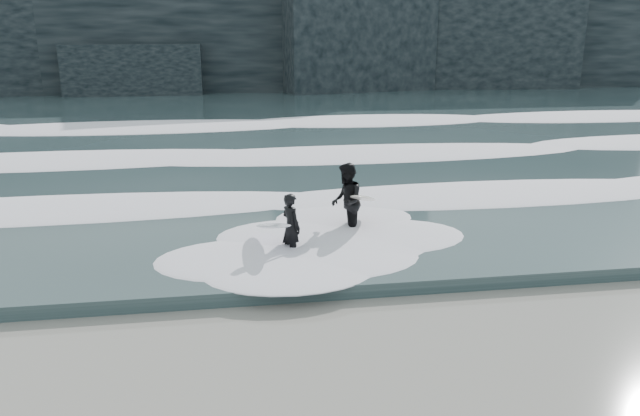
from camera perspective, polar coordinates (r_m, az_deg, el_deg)
The scene contains 8 objects.
ground at distance 9.39m, azimuth 2.87°, elevation -16.14°, with size 120.00×120.00×0.00m, color #8B7655.
sea at distance 37.13m, azimuth -6.37°, elevation 8.37°, with size 90.00×52.00×0.30m, color #2E3F42.
headland at distance 53.80m, azimuth -7.48°, elevation 15.84°, with size 70.00×9.00×10.00m, color black.
foam_near at distance 17.47m, azimuth -3.13°, elevation 0.71°, with size 60.00×3.20×0.20m, color white.
foam_mid at distance 24.27m, azimuth -4.86°, elevation 5.05°, with size 60.00×4.00×0.24m, color white.
foam_far at distance 33.13m, azimuth -6.04°, elevation 8.00°, with size 60.00×4.80×0.30m, color white.
surfer_left at distance 13.89m, azimuth -3.03°, elevation -1.71°, with size 1.18×1.90×1.54m.
surfer_right at distance 15.23m, azimuth 2.56°, elevation 0.60°, with size 1.48×2.02×1.91m.
Camera 1 is at (-1.69, -7.78, 4.99)m, focal length 35.00 mm.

